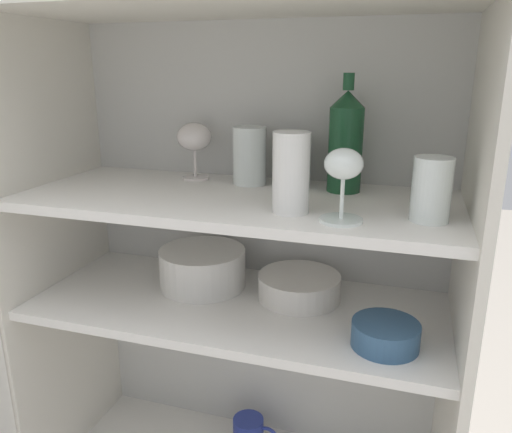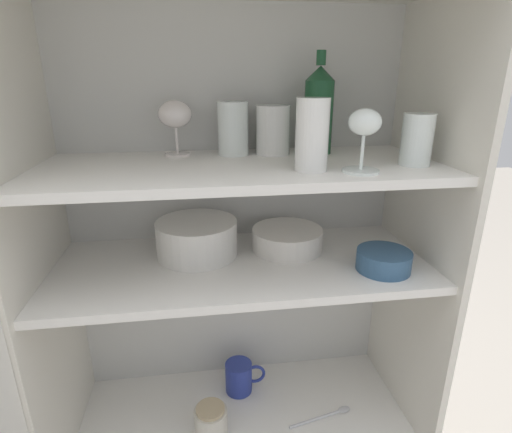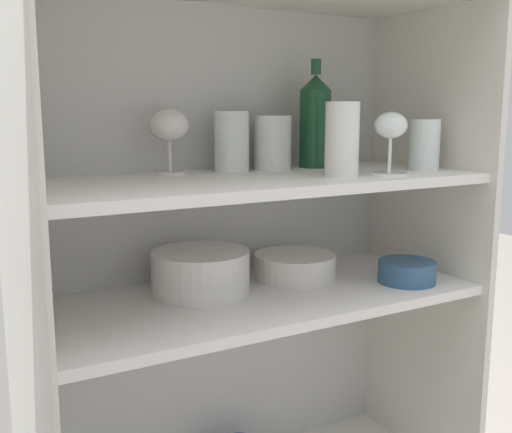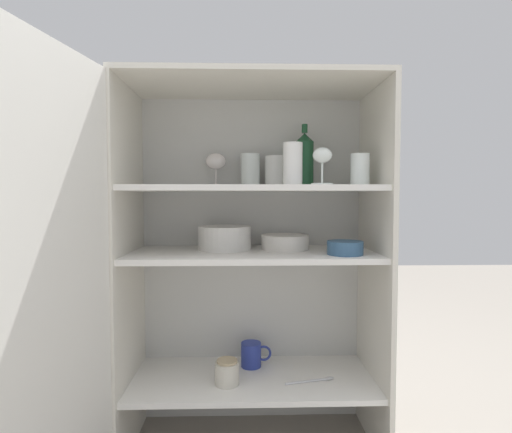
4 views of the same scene
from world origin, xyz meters
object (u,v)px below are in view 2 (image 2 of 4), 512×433
wine_bottle (319,110)px  serving_bowl_small (384,259)px  plate_stack_white (197,238)px  coffee_mug_primary (240,377)px  storage_jar (211,421)px  mixing_bowl_large (287,238)px

wine_bottle → serving_bowl_small: bearing=-59.2°
plate_stack_white → serving_bowl_small: size_ratio=1.60×
coffee_mug_primary → storage_jar: (-0.09, -0.15, -0.00)m
plate_stack_white → coffee_mug_primary: 0.48m
coffee_mug_primary → wine_bottle: bearing=4.8°
plate_stack_white → serving_bowl_small: plate_stack_white is taller
wine_bottle → plate_stack_white: wine_bottle is taller
plate_stack_white → storage_jar: plate_stack_white is taller
serving_bowl_small → plate_stack_white: bearing=161.1°
mixing_bowl_large → serving_bowl_small: 0.25m
wine_bottle → serving_bowl_small: size_ratio=1.94×
plate_stack_white → storage_jar: (0.01, -0.12, -0.47)m
coffee_mug_primary → plate_stack_white: bearing=-164.0°
wine_bottle → serving_bowl_small: 0.39m
storage_jar → plate_stack_white: bearing=95.9°
wine_bottle → serving_bowl_small: wine_bottle is taller
plate_stack_white → mixing_bowl_large: (0.23, 0.00, -0.01)m
mixing_bowl_large → serving_bowl_small: (0.20, -0.15, -0.00)m
plate_stack_white → coffee_mug_primary: bearing=16.0°
wine_bottle → plate_stack_white: size_ratio=1.21×
wine_bottle → coffee_mug_primary: (-0.21, -0.02, -0.77)m
plate_stack_white → mixing_bowl_large: size_ratio=1.10×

